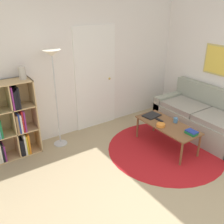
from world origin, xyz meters
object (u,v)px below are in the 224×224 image
object	(u,v)px
vase_on_shelf	(22,73)
bowl	(161,125)
bookshelf	(0,124)
cup	(176,120)
floor_lamp	(53,67)
couch	(205,120)
coffee_table	(167,126)
laptop	(152,115)

from	to	relation	value
vase_on_shelf	bowl	bearing A→B (deg)	-33.67
bookshelf	cup	size ratio (longest dim) A/B	14.98
floor_lamp	couch	bearing A→B (deg)	-25.85
bowl	cup	bearing A→B (deg)	-6.51
floor_lamp	vase_on_shelf	xyz separation A→B (m)	(-0.46, 0.10, -0.05)
floor_lamp	cup	xyz separation A→B (m)	(1.69, -1.15, -0.95)
floor_lamp	vase_on_shelf	distance (m)	0.48
coffee_table	vase_on_shelf	xyz separation A→B (m)	(-1.99, 1.23, 0.98)
bookshelf	couch	xyz separation A→B (m)	(3.39, -1.31, -0.32)
bowl	vase_on_shelf	bearing A→B (deg)	146.33
couch	vase_on_shelf	distance (m)	3.39
laptop	bowl	size ratio (longest dim) A/B	2.28
coffee_table	cup	distance (m)	0.19
couch	cup	size ratio (longest dim) A/B	21.89
laptop	vase_on_shelf	size ratio (longest dim) A/B	1.67
floor_lamp	couch	distance (m)	2.97
laptop	bowl	world-z (taller)	bowl
couch	floor_lamp	bearing A→B (deg)	154.15
laptop	floor_lamp	bearing A→B (deg)	154.61
bowl	floor_lamp	bearing A→B (deg)	140.79
floor_lamp	coffee_table	world-z (taller)	floor_lamp
bookshelf	couch	size ratio (longest dim) A/B	0.68
laptop	vase_on_shelf	bearing A→B (deg)	157.41
couch	vase_on_shelf	bearing A→B (deg)	156.09
bookshelf	bowl	world-z (taller)	bookshelf
floor_lamp	coffee_table	size ratio (longest dim) A/B	1.47
couch	laptop	size ratio (longest dim) A/B	5.61
coffee_table	laptop	size ratio (longest dim) A/B	3.46
coffee_table	couch	bearing A→B (deg)	-4.24
couch	coffee_table	size ratio (longest dim) A/B	1.62
couch	bowl	world-z (taller)	couch
couch	laptop	xyz separation A→B (m)	(-0.95, 0.48, 0.15)
couch	laptop	distance (m)	1.07
bowl	cup	distance (m)	0.32
couch	bowl	distance (m)	1.12
cup	laptop	bearing A→B (deg)	110.87
floor_lamp	bowl	distance (m)	2.02
floor_lamp	bowl	world-z (taller)	floor_lamp
cup	bowl	bearing A→B (deg)	173.49
bookshelf	floor_lamp	world-z (taller)	floor_lamp
coffee_table	floor_lamp	bearing A→B (deg)	143.45
bowl	vase_on_shelf	distance (m)	2.39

